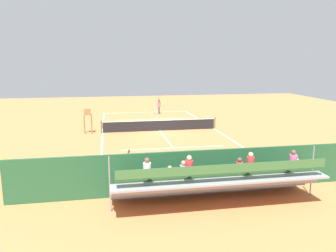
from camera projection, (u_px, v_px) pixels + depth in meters
The scene contains 12 objects.
ground_plane at pixel (160, 131), 29.20m from camera, with size 60.00×60.00×0.00m, color #D17542.
court_line_markings at pixel (160, 131), 29.24m from camera, with size 10.10×22.20×0.01m.
tennis_net at pixel (160, 125), 29.11m from camera, with size 10.30×0.10×1.07m.
backdrop_wall at pixel (206, 170), 15.50m from camera, with size 18.00×0.16×2.00m, color #235633.
bleacher_stand at pixel (216, 181), 14.17m from camera, with size 9.06×2.40×2.48m.
umpire_chair at pixel (88, 118), 27.85m from camera, with size 0.67×0.67×2.14m.
courtside_bench at pixel (258, 171), 16.82m from camera, with size 1.80×0.40×0.93m.
equipment_bag at pixel (220, 181), 16.40m from camera, with size 0.90×0.36×0.36m, color black.
tennis_player at pixel (159, 105), 38.50m from camera, with size 0.38×0.54×1.93m.
tennis_racket at pixel (152, 114), 38.64m from camera, with size 0.58×0.35×0.03m.
tennis_ball_near at pixel (156, 117), 35.92m from camera, with size 0.07×0.07×0.07m, color #CCDB33.
line_judge at pixel (129, 169), 15.59m from camera, with size 0.41×0.55×1.93m.
Camera 1 is at (4.45, 28.23, 6.05)m, focal length 35.12 mm.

